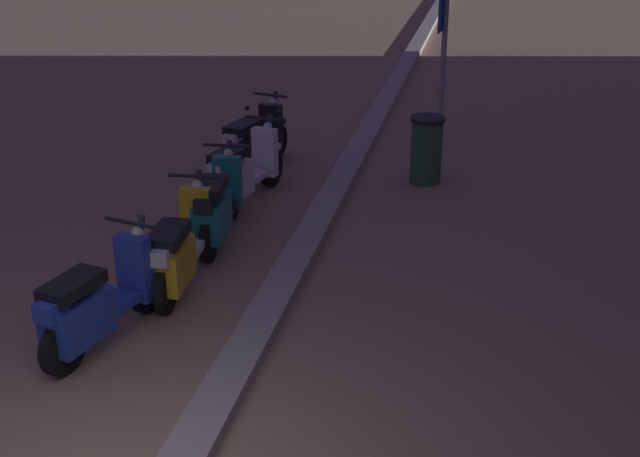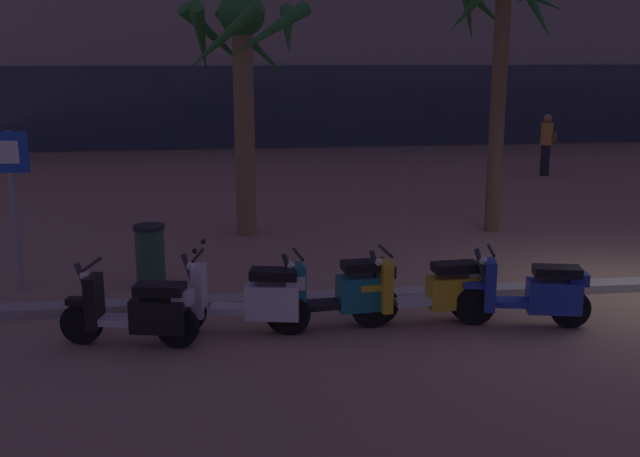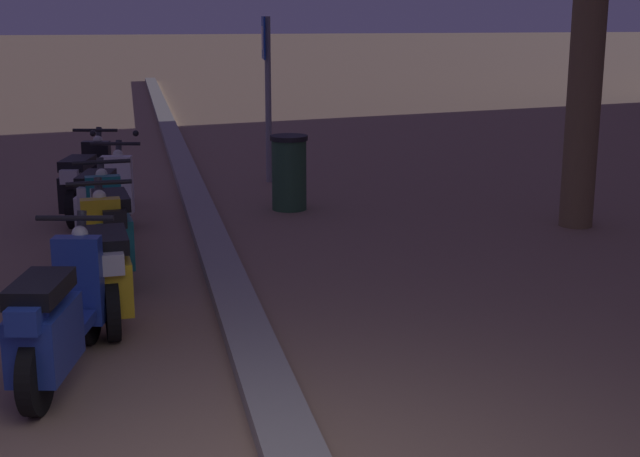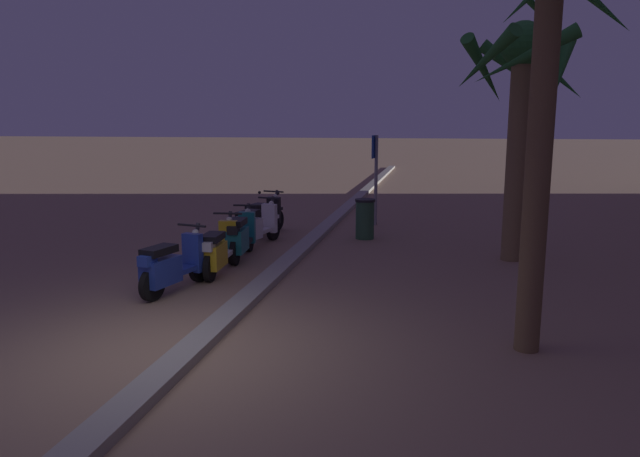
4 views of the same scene
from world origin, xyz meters
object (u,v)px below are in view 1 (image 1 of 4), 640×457
Objects in this scene: crossing_sign at (443,50)px; litter_bin at (426,149)px; scooter_blue_tail_end at (97,304)px; scooter_teal_gap_after_mid at (217,207)px; scooter_yellow_far_back at (180,249)px; scooter_white_second_in_line at (242,173)px; scooter_black_mid_rear at (253,143)px.

litter_bin is at bearing -0.66° from crossing_sign.
scooter_blue_tail_end is 1.83× the size of litter_bin.
crossing_sign is (-4.59, 2.20, 1.04)m from scooter_teal_gap_after_mid.
litter_bin is (-3.83, 2.19, 0.04)m from scooter_yellow_far_back.
litter_bin is (-5.10, 2.50, 0.04)m from scooter_blue_tail_end.
scooter_teal_gap_after_mid is 3.43m from litter_bin.
scooter_teal_gap_after_mid is 1.03× the size of scooter_blue_tail_end.
scooter_white_second_in_line is at bearing 176.24° from scooter_blue_tail_end.
scooter_teal_gap_after_mid is at bearing 3.39° from scooter_white_second_in_line.
scooter_teal_gap_after_mid is 0.96× the size of scooter_yellow_far_back.
scooter_blue_tail_end is 7.56m from crossing_sign.
crossing_sign is (-3.37, 2.28, 1.05)m from scooter_white_second_in_line.
scooter_yellow_far_back is at bearing 166.56° from scooter_blue_tail_end.
scooter_yellow_far_back is (3.76, 0.32, 0.00)m from scooter_black_mid_rear.
crossing_sign is 2.19m from litter_bin.
litter_bin is (-0.06, 2.51, 0.05)m from scooter_black_mid_rear.
scooter_white_second_in_line is 0.99× the size of scooter_yellow_far_back.
scooter_white_second_in_line is 1.03× the size of scooter_teal_gap_after_mid.
scooter_white_second_in_line is 3.69m from scooter_blue_tail_end.
scooter_teal_gap_after_mid is 2.48m from scooter_blue_tail_end.
scooter_white_second_in_line is 1.06× the size of scooter_blue_tail_end.
scooter_yellow_far_back is at bearing 1.52° from scooter_white_second_in_line.
scooter_black_mid_rear is at bearing -172.80° from scooter_teal_gap_after_mid.
crossing_sign is at bearing 128.41° from scooter_black_mid_rear.
scooter_blue_tail_end is (3.68, -0.24, -0.01)m from scooter_white_second_in_line.
scooter_teal_gap_after_mid is 1.88× the size of litter_bin.
scooter_blue_tail_end is at bearing -19.67° from crossing_sign.
scooter_black_mid_rear is at bearing -51.59° from crossing_sign.
scooter_yellow_far_back is 4.41m from litter_bin.
scooter_white_second_in_line is at bearing -34.07° from crossing_sign.
crossing_sign is at bearing 154.35° from scooter_teal_gap_after_mid.
crossing_sign reaches higher than scooter_black_mid_rear.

